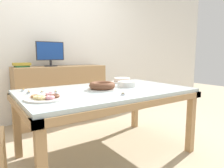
{
  "coord_description": "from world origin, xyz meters",
  "views": [
    {
      "loc": [
        -1.12,
        -1.74,
        1.07
      ],
      "look_at": [
        0.03,
        -0.06,
        0.78
      ],
      "focal_mm": 32.0,
      "sensor_mm": 36.0,
      "label": 1
    }
  ],
  "objects_px": {
    "plate_stack": "(127,84)",
    "tealight_centre": "(23,90)",
    "tealight_right_edge": "(56,92)",
    "computer_monitor": "(50,54)",
    "tealight_left_edge": "(42,93)",
    "tealight_near_cakes": "(123,94)",
    "cake_chocolate_round": "(122,81)",
    "pastry_platter": "(46,97)",
    "tealight_near_front": "(29,93)",
    "book_stack": "(22,65)",
    "cake_golden_bundt": "(102,86)"
  },
  "relations": [
    {
      "from": "computer_monitor",
      "to": "cake_golden_bundt",
      "type": "xyz_separation_m",
      "value": [
        0.1,
        -1.35,
        -0.34
      ]
    },
    {
      "from": "book_stack",
      "to": "tealight_left_edge",
      "type": "distance_m",
      "value": 1.24
    },
    {
      "from": "plate_stack",
      "to": "tealight_centre",
      "type": "relative_size",
      "value": 5.25
    },
    {
      "from": "computer_monitor",
      "to": "pastry_platter",
      "type": "bearing_deg",
      "value": -109.07
    },
    {
      "from": "pastry_platter",
      "to": "tealight_near_cakes",
      "type": "relative_size",
      "value": 8.29
    },
    {
      "from": "tealight_centre",
      "to": "tealight_near_front",
      "type": "xyz_separation_m",
      "value": [
        0.02,
        -0.16,
        0.0
      ]
    },
    {
      "from": "computer_monitor",
      "to": "tealight_near_front",
      "type": "xyz_separation_m",
      "value": [
        -0.58,
        -1.16,
        -0.37
      ]
    },
    {
      "from": "tealight_near_cakes",
      "to": "tealight_left_edge",
      "type": "bearing_deg",
      "value": 140.11
    },
    {
      "from": "book_stack",
      "to": "tealight_near_cakes",
      "type": "xyz_separation_m",
      "value": [
        0.52,
        -1.71,
        -0.21
      ]
    },
    {
      "from": "plate_stack",
      "to": "tealight_near_cakes",
      "type": "xyz_separation_m",
      "value": [
        -0.34,
        -0.38,
        -0.02
      ]
    },
    {
      "from": "plate_stack",
      "to": "tealight_centre",
      "type": "bearing_deg",
      "value": 162.3
    },
    {
      "from": "tealight_near_front",
      "to": "pastry_platter",
      "type": "bearing_deg",
      "value": -78.92
    },
    {
      "from": "book_stack",
      "to": "tealight_near_cakes",
      "type": "distance_m",
      "value": 1.8
    },
    {
      "from": "plate_stack",
      "to": "tealight_left_edge",
      "type": "xyz_separation_m",
      "value": [
        -0.92,
        0.11,
        -0.02
      ]
    },
    {
      "from": "plate_stack",
      "to": "tealight_centre",
      "type": "height_order",
      "value": "plate_stack"
    },
    {
      "from": "tealight_centre",
      "to": "book_stack",
      "type": "bearing_deg",
      "value": 80.03
    },
    {
      "from": "cake_chocolate_round",
      "to": "tealight_right_edge",
      "type": "xyz_separation_m",
      "value": [
        -0.97,
        -0.25,
        -0.02
      ]
    },
    {
      "from": "tealight_right_edge",
      "to": "computer_monitor",
      "type": "bearing_deg",
      "value": 74.1
    },
    {
      "from": "cake_golden_bundt",
      "to": "tealight_left_edge",
      "type": "xyz_separation_m",
      "value": [
        -0.58,
        0.13,
        -0.03
      ]
    },
    {
      "from": "cake_chocolate_round",
      "to": "tealight_right_edge",
      "type": "bearing_deg",
      "value": -165.41
    },
    {
      "from": "tealight_near_front",
      "to": "book_stack",
      "type": "bearing_deg",
      "value": 82.27
    },
    {
      "from": "cake_chocolate_round",
      "to": "tealight_centre",
      "type": "bearing_deg",
      "value": 178.52
    },
    {
      "from": "cake_chocolate_round",
      "to": "tealight_centre",
      "type": "relative_size",
      "value": 7.94
    },
    {
      "from": "book_stack",
      "to": "tealight_right_edge",
      "type": "bearing_deg",
      "value": -87.66
    },
    {
      "from": "tealight_centre",
      "to": "cake_chocolate_round",
      "type": "bearing_deg",
      "value": -1.48
    },
    {
      "from": "cake_golden_bundt",
      "to": "computer_monitor",
      "type": "bearing_deg",
      "value": 94.39
    },
    {
      "from": "book_stack",
      "to": "tealight_centre",
      "type": "bearing_deg",
      "value": -99.97
    },
    {
      "from": "computer_monitor",
      "to": "pastry_platter",
      "type": "distance_m",
      "value": 1.61
    },
    {
      "from": "tealight_centre",
      "to": "tealight_right_edge",
      "type": "bearing_deg",
      "value": -51.19
    },
    {
      "from": "pastry_platter",
      "to": "tealight_near_front",
      "type": "relative_size",
      "value": 8.29
    },
    {
      "from": "cake_golden_bundt",
      "to": "tealight_right_edge",
      "type": "relative_size",
      "value": 7.55
    },
    {
      "from": "cake_chocolate_round",
      "to": "tealight_left_edge",
      "type": "distance_m",
      "value": 1.1
    },
    {
      "from": "cake_golden_bundt",
      "to": "tealight_centre",
      "type": "xyz_separation_m",
      "value": [
        -0.7,
        0.35,
        -0.03
      ]
    },
    {
      "from": "tealight_right_edge",
      "to": "plate_stack",
      "type": "bearing_deg",
      "value": -3.37
    },
    {
      "from": "cake_golden_bundt",
      "to": "plate_stack",
      "type": "relative_size",
      "value": 1.44
    },
    {
      "from": "book_stack",
      "to": "tealight_near_cakes",
      "type": "bearing_deg",
      "value": -72.97
    },
    {
      "from": "computer_monitor",
      "to": "tealight_centre",
      "type": "xyz_separation_m",
      "value": [
        -0.59,
        -1.0,
        -0.37
      ]
    },
    {
      "from": "tealight_left_edge",
      "to": "tealight_centre",
      "type": "bearing_deg",
      "value": 118.15
    },
    {
      "from": "pastry_platter",
      "to": "book_stack",
      "type": "bearing_deg",
      "value": 86.36
    },
    {
      "from": "tealight_centre",
      "to": "tealight_right_edge",
      "type": "height_order",
      "value": "same"
    },
    {
      "from": "tealight_near_front",
      "to": "tealight_left_edge",
      "type": "bearing_deg",
      "value": -32.24
    },
    {
      "from": "cake_golden_bundt",
      "to": "tealight_left_edge",
      "type": "distance_m",
      "value": 0.59
    },
    {
      "from": "pastry_platter",
      "to": "tealight_left_edge",
      "type": "height_order",
      "value": "pastry_platter"
    },
    {
      "from": "computer_monitor",
      "to": "cake_chocolate_round",
      "type": "distance_m",
      "value": 1.24
    },
    {
      "from": "cake_golden_bundt",
      "to": "plate_stack",
      "type": "xyz_separation_m",
      "value": [
        0.34,
        0.02,
        -0.01
      ]
    },
    {
      "from": "computer_monitor",
      "to": "tealight_centre",
      "type": "height_order",
      "value": "computer_monitor"
    },
    {
      "from": "cake_golden_bundt",
      "to": "cake_chocolate_round",
      "type": "bearing_deg",
      "value": 32.53
    },
    {
      "from": "computer_monitor",
      "to": "tealight_left_edge",
      "type": "xyz_separation_m",
      "value": [
        -0.47,
        -1.22,
        -0.37
      ]
    },
    {
      "from": "computer_monitor",
      "to": "cake_chocolate_round",
      "type": "height_order",
      "value": "computer_monitor"
    },
    {
      "from": "tealight_left_edge",
      "to": "pastry_platter",
      "type": "bearing_deg",
      "value": -98.29
    }
  ]
}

